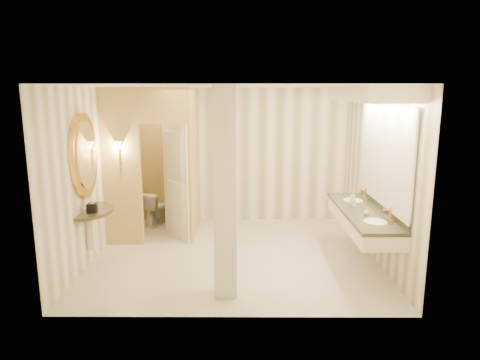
{
  "coord_description": "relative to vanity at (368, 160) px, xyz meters",
  "views": [
    {
      "loc": [
        0.12,
        -6.63,
        2.61
      ],
      "look_at": [
        0.09,
        0.2,
        1.21
      ],
      "focal_mm": 32.0,
      "sensor_mm": 36.0,
      "label": 1
    }
  ],
  "objects": [
    {
      "name": "floor",
      "position": [
        -1.98,
        0.4,
        -1.63
      ],
      "size": [
        4.5,
        4.5,
        0.0
      ],
      "primitive_type": "plane",
      "color": "silver",
      "rests_on": "ground"
    },
    {
      "name": "soap_bottle_c",
      "position": [
        -0.11,
        0.32,
        -0.65
      ],
      "size": [
        0.1,
        0.1,
        0.2
      ],
      "primitive_type": "imported",
      "rotation": [
        0.0,
        0.0,
        -0.26
      ],
      "color": "#C6B28C",
      "rests_on": "vanity"
    },
    {
      "name": "wall_right",
      "position": [
        0.27,
        0.4,
        -0.28
      ],
      "size": [
        0.02,
        4.0,
        2.7
      ],
      "primitive_type": "cube",
      "color": "white",
      "rests_on": "floor"
    },
    {
      "name": "vanity",
      "position": [
        0.0,
        0.0,
        0.0
      ],
      "size": [
        0.75,
        2.39,
        2.09
      ],
      "color": "white",
      "rests_on": "floor"
    },
    {
      "name": "pillar",
      "position": [
        -2.07,
        -1.01,
        -0.28
      ],
      "size": [
        0.29,
        0.29,
        2.7
      ],
      "primitive_type": "cube",
      "color": "white",
      "rests_on": "floor"
    },
    {
      "name": "toilet_closet",
      "position": [
        -3.11,
        1.36,
        -0.24
      ],
      "size": [
        1.5,
        1.55,
        2.7
      ],
      "color": "#DEB974",
      "rests_on": "floor"
    },
    {
      "name": "wall_back",
      "position": [
        -1.98,
        2.4,
        -0.28
      ],
      "size": [
        4.5,
        0.02,
        2.7
      ],
      "primitive_type": "cube",
      "color": "white",
      "rests_on": "floor"
    },
    {
      "name": "wall_left",
      "position": [
        -4.23,
        0.4,
        -0.28
      ],
      "size": [
        0.02,
        4.0,
        2.7
      ],
      "primitive_type": "cube",
      "color": "white",
      "rests_on": "floor"
    },
    {
      "name": "toilet",
      "position": [
        -3.61,
        2.04,
        -1.29
      ],
      "size": [
        0.56,
        0.75,
        0.68
      ],
      "primitive_type": "imported",
      "rotation": [
        0.0,
        0.0,
        2.85
      ],
      "color": "white",
      "rests_on": "floor"
    },
    {
      "name": "soap_bottle_a",
      "position": [
        -0.12,
        0.22,
        -0.68
      ],
      "size": [
        0.06,
        0.07,
        0.14
      ],
      "primitive_type": "imported",
      "rotation": [
        0.0,
        0.0,
        -0.0
      ],
      "color": "beige",
      "rests_on": "vanity"
    },
    {
      "name": "ceiling",
      "position": [
        -1.98,
        0.4,
        1.07
      ],
      "size": [
        4.5,
        4.5,
        0.0
      ],
      "primitive_type": "plane",
      "rotation": [
        3.14,
        0.0,
        0.0
      ],
      "color": "white",
      "rests_on": "wall_back"
    },
    {
      "name": "wall_sconce",
      "position": [
        -3.9,
        0.83,
        0.1
      ],
      "size": [
        0.14,
        0.14,
        0.42
      ],
      "color": "#B5823A",
      "rests_on": "toilet_closet"
    },
    {
      "name": "wall_front",
      "position": [
        -1.98,
        -1.6,
        -0.28
      ],
      "size": [
        4.5,
        0.02,
        2.7
      ],
      "primitive_type": "cube",
      "color": "white",
      "rests_on": "floor"
    },
    {
      "name": "tissue_box",
      "position": [
        -4.07,
        -0.16,
        -0.68
      ],
      "size": [
        0.15,
        0.15,
        0.14
      ],
      "primitive_type": "cube",
      "rotation": [
        0.0,
        0.0,
        0.1
      ],
      "color": "black",
      "rests_on": "console_shelf"
    },
    {
      "name": "soap_bottle_b",
      "position": [
        -0.07,
        -0.29,
        -0.7
      ],
      "size": [
        0.09,
        0.09,
        0.1
      ],
      "primitive_type": "imported",
      "rotation": [
        0.0,
        0.0,
        -0.09
      ],
      "color": "silver",
      "rests_on": "vanity"
    },
    {
      "name": "console_shelf",
      "position": [
        -4.19,
        -0.01,
        -0.29
      ],
      "size": [
        0.97,
        0.97,
        1.93
      ],
      "color": "black",
      "rests_on": "floor"
    }
  ]
}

